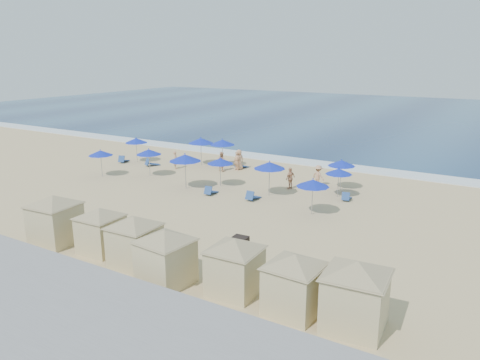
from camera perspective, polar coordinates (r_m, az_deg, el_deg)
name	(u,v)px	position (r m, az deg, el deg)	size (l,w,h in m)	color
ground	(207,206)	(31.47, -4.03, -3.13)	(160.00, 160.00, 0.00)	tan
ocean	(400,116)	(81.82, 18.93, 7.34)	(160.00, 80.00, 0.06)	navy
surf_line	(302,162)	(44.56, 7.53, 2.24)	(160.00, 2.50, 0.08)	white
seawall	(25,275)	(22.42, -24.69, -10.46)	(160.00, 6.10, 1.22)	gray
trash_bin	(240,244)	(24.17, -0.06, -7.85)	(0.78, 0.78, 0.78)	black
cabana_0	(54,213)	(26.67, -21.68, -3.76)	(4.67, 4.67, 2.93)	#CEBE8D
cabana_1	(100,224)	(24.78, -16.67, -5.20)	(4.12, 4.12, 2.59)	#CEBE8D
cabana_2	(135,235)	(22.77, -12.74, -6.52)	(4.35, 4.35, 2.73)	#CEBE8D
cabana_3	(165,250)	(20.76, -9.09, -8.43)	(4.38, 4.38, 2.76)	#CEBE8D
cabana_4	(235,259)	(19.77, -0.64, -9.61)	(4.28, 4.28, 2.69)	#CEBE8D
cabana_5	(295,276)	(18.48, 6.67, -11.55)	(4.28, 4.28, 2.69)	#CEBE8D
cabana_6	(356,286)	(17.83, 13.96, -12.46)	(4.66, 4.66, 2.93)	#CEBE8D
umbrella_0	(136,140)	(44.87, -12.55, 4.73)	(2.09, 2.09, 2.38)	#A5A8AD
umbrella_1	(101,153)	(40.21, -16.64, 3.19)	(2.01, 2.01, 2.29)	#A5A8AD
umbrella_2	(201,141)	(42.61, -4.79, 4.80)	(2.31, 2.31, 2.63)	#A5A8AD
umbrella_3	(149,152)	(39.27, -11.06, 3.38)	(2.09, 2.09, 2.38)	#A5A8AD
umbrella_4	(222,142)	(42.01, -2.16, 4.63)	(2.26, 2.26, 2.57)	#A5A8AD
umbrella_5	(220,161)	(35.54, -2.42, 2.33)	(2.02, 2.02, 2.30)	#A5A8AD
umbrella_6	(185,158)	(35.06, -6.72, 2.71)	(2.41, 2.41, 2.74)	#A5A8AD
umbrella_7	(269,165)	(33.11, 3.62, 1.81)	(2.27, 2.27, 2.58)	#A5A8AD
umbrella_8	(342,163)	(35.50, 12.27, 2.03)	(2.05, 2.05, 2.33)	#A5A8AD
umbrella_9	(339,171)	(33.54, 11.96, 1.04)	(1.90, 1.90, 2.16)	#A5A8AD
umbrella_10	(313,183)	(29.43, 8.87, -0.37)	(2.09, 2.09, 2.38)	#A5A8AD
beach_chair_0	(123,160)	(45.32, -14.06, 2.40)	(1.01, 1.44, 0.73)	navy
beach_chair_1	(151,163)	(43.32, -10.79, 2.03)	(1.10, 1.47, 0.74)	navy
beach_chair_2	(241,166)	(41.71, 0.08, 1.78)	(0.99, 1.39, 0.70)	navy
beach_chair_3	(210,191)	(33.87, -3.63, -1.39)	(0.67, 1.31, 0.70)	navy
beach_chair_4	(252,197)	(32.54, 1.51, -2.03)	(0.61, 1.33, 0.73)	navy
beach_chair_5	(346,197)	(33.30, 12.85, -2.05)	(0.69, 1.26, 0.66)	navy
beachgoer_0	(175,160)	(41.83, -7.87, 2.45)	(0.58, 0.38, 1.59)	tan
beachgoer_1	(222,161)	(40.63, -2.25, 2.28)	(0.82, 0.64, 1.69)	tan
beachgoer_2	(290,178)	(35.33, 6.15, 0.22)	(0.96, 0.40, 1.64)	tan
beachgoer_3	(318,176)	(36.23, 9.52, 0.50)	(1.08, 0.62, 1.67)	tan
beachgoer_4	(239,160)	(41.09, -0.11, 2.51)	(0.88, 0.57, 1.79)	tan
beachgoer_5	(237,161)	(40.84, -0.41, 2.34)	(0.60, 0.40, 1.66)	tan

